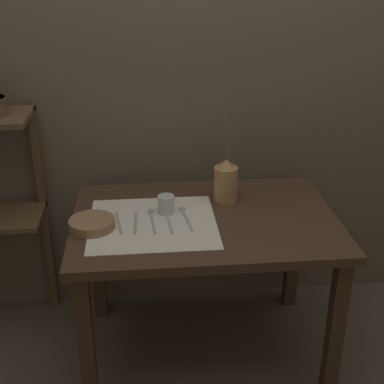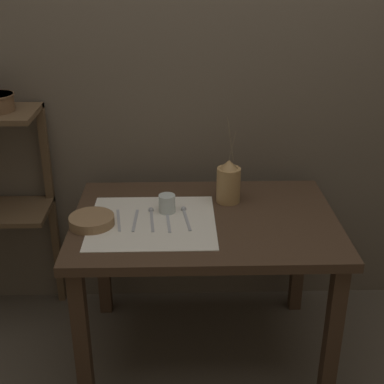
# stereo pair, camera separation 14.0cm
# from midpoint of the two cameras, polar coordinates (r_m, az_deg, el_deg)

# --- Properties ---
(ground_plane) EXTENTS (12.00, 12.00, 0.00)m
(ground_plane) POSITION_cam_midpoint_polar(r_m,az_deg,el_deg) (2.68, -0.33, -16.39)
(ground_plane) COLOR brown
(stone_wall_back) EXTENTS (7.00, 0.06, 2.40)m
(stone_wall_back) POSITION_cam_midpoint_polar(r_m,az_deg,el_deg) (2.58, -1.41, 12.10)
(stone_wall_back) COLOR brown
(stone_wall_back) RESTS_ON ground_plane
(wooden_table) EXTENTS (1.12, 0.77, 0.71)m
(wooden_table) POSITION_cam_midpoint_polar(r_m,az_deg,el_deg) (2.32, -0.37, -4.86)
(wooden_table) COLOR #422D1E
(wooden_table) RESTS_ON ground_plane
(linen_cloth) EXTENTS (0.53, 0.49, 0.00)m
(linen_cloth) POSITION_cam_midpoint_polar(r_m,az_deg,el_deg) (2.24, -5.98, -3.35)
(linen_cloth) COLOR silver
(linen_cloth) RESTS_ON wooden_table
(pitcher_with_flowers) EXTENTS (0.11, 0.11, 0.40)m
(pitcher_with_flowers) POSITION_cam_midpoint_polar(r_m,az_deg,el_deg) (2.39, 1.95, 1.12)
(pitcher_with_flowers) COLOR #A87F4C
(pitcher_with_flowers) RESTS_ON wooden_table
(wooden_bowl) EXTENTS (0.19, 0.19, 0.04)m
(wooden_bowl) POSITION_cam_midpoint_polar(r_m,az_deg,el_deg) (2.23, -12.40, -3.38)
(wooden_bowl) COLOR #8E6B47
(wooden_bowl) RESTS_ON wooden_table
(glass_tumbler_near) EXTENTS (0.07, 0.07, 0.08)m
(glass_tumbler_near) POSITION_cam_midpoint_polar(r_m,az_deg,el_deg) (2.30, -4.51, -1.35)
(glass_tumbler_near) COLOR silver
(glass_tumbler_near) RESTS_ON wooden_table
(knife_center) EXTENTS (0.04, 0.19, 0.00)m
(knife_center) POSITION_cam_midpoint_polar(r_m,az_deg,el_deg) (2.25, -9.60, -3.26)
(knife_center) COLOR #A8A8AD
(knife_center) RESTS_ON wooden_table
(fork_outer) EXTENTS (0.02, 0.19, 0.00)m
(fork_outer) POSITION_cam_midpoint_polar(r_m,az_deg,el_deg) (2.25, -7.82, -3.24)
(fork_outer) COLOR #A8A8AD
(fork_outer) RESTS_ON wooden_table
(spoon_outer) EXTENTS (0.03, 0.21, 0.02)m
(spoon_outer) POSITION_cam_midpoint_polar(r_m,az_deg,el_deg) (2.29, -6.14, -2.53)
(spoon_outer) COLOR #A8A8AD
(spoon_outer) RESTS_ON wooden_table
(fork_inner) EXTENTS (0.03, 0.19, 0.00)m
(fork_inner) POSITION_cam_midpoint_polar(r_m,az_deg,el_deg) (2.23, -4.27, -3.25)
(fork_inner) COLOR #A8A8AD
(fork_inner) RESTS_ON wooden_table
(spoon_inner) EXTENTS (0.04, 0.21, 0.02)m
(spoon_inner) POSITION_cam_midpoint_polar(r_m,az_deg,el_deg) (2.29, -2.57, -2.34)
(spoon_inner) COLOR #A8A8AD
(spoon_inner) RESTS_ON wooden_table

